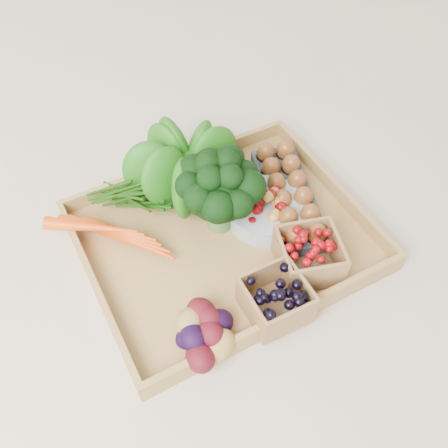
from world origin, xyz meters
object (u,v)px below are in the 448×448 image
broccoli (219,203)px  cherry_bowl (266,210)px  egg_carton (288,199)px  tray (224,240)px

broccoli → cherry_bowl: 0.11m
egg_carton → broccoli: bearing=-170.0°
tray → cherry_bowl: 0.11m
tray → cherry_bowl: cherry_bowl is taller
broccoli → cherry_bowl: bearing=-16.5°
tray → broccoli: broccoli is taller
tray → broccoli: size_ratio=3.24×
tray → egg_carton: (0.16, 0.01, 0.02)m
cherry_bowl → tray: bearing=-175.9°
broccoli → egg_carton: 0.16m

